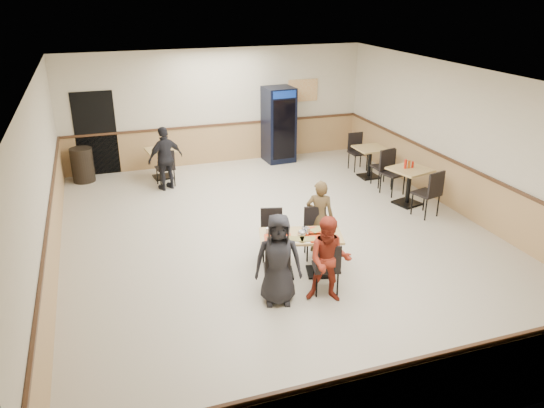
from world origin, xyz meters
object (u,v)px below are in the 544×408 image
object	(u,v)px
diner_woman_right	(329,260)
side_table_far	(370,158)
side_table_near	(409,181)
main_table	(300,248)
diner_woman_left	(278,260)
lone_diner	(166,158)
pepsi_cooler	(279,125)
trash_bin	(83,165)
back_table	(161,159)
diner_man_opposite	(320,216)

from	to	relation	value
diner_woman_right	side_table_far	world-z (taller)	diner_woman_right
side_table_near	main_table	bearing A→B (deg)	-148.21
diner_woman_left	diner_woman_right	world-z (taller)	diner_woman_left
main_table	lone_diner	bearing A→B (deg)	122.66
pepsi_cooler	lone_diner	bearing A→B (deg)	-162.52
lone_diner	pepsi_cooler	xyz separation A→B (m)	(3.21, 1.22, 0.25)
main_table	trash_bin	xyz separation A→B (m)	(-3.36, 5.90, -0.06)
diner_woman_left	back_table	bearing A→B (deg)	113.67
trash_bin	side_table_near	bearing A→B (deg)	-29.72
main_table	trash_bin	distance (m)	6.79
lone_diner	side_table_near	size ratio (longest dim) A/B	1.60
main_table	diner_man_opposite	bearing A→B (deg)	62.10
lone_diner	trash_bin	size ratio (longest dim) A/B	1.79
diner_woman_right	lone_diner	distance (m)	5.82
main_table	pepsi_cooler	xyz separation A→B (m)	(1.72, 5.94, 0.52)
main_table	side_table_near	bearing A→B (deg)	46.88
diner_woman_right	trash_bin	xyz separation A→B (m)	(-3.47, 6.77, -0.27)
diner_woman_left	trash_bin	world-z (taller)	diner_woman_left
main_table	diner_woman_right	size ratio (longest dim) A/B	1.07
lone_diner	side_table_near	world-z (taller)	lone_diner
back_table	pepsi_cooler	distance (m)	3.27
lone_diner	pepsi_cooler	size ratio (longest dim) A/B	0.75
lone_diner	main_table	bearing A→B (deg)	86.28
lone_diner	pepsi_cooler	distance (m)	3.44
diner_woman_right	side_table_near	bearing A→B (deg)	66.75
back_table	lone_diner	bearing A→B (deg)	-90.00
back_table	diner_woman_right	bearing A→B (deg)	-75.96
back_table	trash_bin	bearing A→B (deg)	169.35
diner_woman_left	back_table	size ratio (longest dim) A/B	1.88
lone_diner	diner_woman_left	bearing A→B (deg)	77.87
trash_bin	diner_woman_left	bearing A→B (deg)	-67.43
main_table	diner_woman_left	size ratio (longest dim) A/B	1.02
lone_diner	back_table	size ratio (longest dim) A/B	1.96
diner_woman_left	back_table	xyz separation A→B (m)	(-0.87, 6.22, -0.23)
main_table	diner_woman_right	bearing A→B (deg)	-67.62
back_table	trash_bin	xyz separation A→B (m)	(-1.86, 0.35, -0.07)
diner_man_opposite	main_table	bearing A→B (deg)	75.32
side_table_far	pepsi_cooler	xyz separation A→B (m)	(-1.68, 2.02, 0.49)
side_table_near	trash_bin	distance (m)	7.72
diner_woman_left	side_table_near	world-z (taller)	diner_woman_left
side_table_far	trash_bin	xyz separation A→B (m)	(-6.75, 1.98, -0.09)
lone_diner	side_table_near	distance (m)	5.52
side_table_near	pepsi_cooler	bearing A→B (deg)	112.87
pepsi_cooler	trash_bin	bearing A→B (deg)	177.11
side_table_far	pepsi_cooler	distance (m)	2.68
main_table	diner_woman_right	distance (m)	0.90
main_table	side_table_far	xyz separation A→B (m)	(3.40, 3.92, 0.03)
trash_bin	lone_diner	bearing A→B (deg)	-32.38
diner_man_opposite	trash_bin	distance (m)	6.58
diner_man_opposite	side_table_near	world-z (taller)	diner_man_opposite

